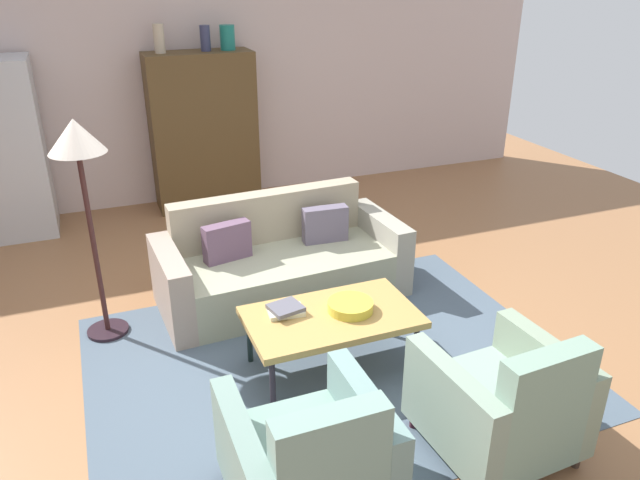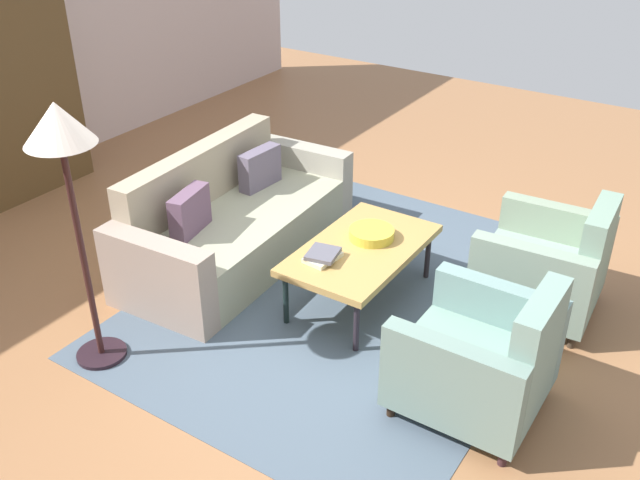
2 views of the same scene
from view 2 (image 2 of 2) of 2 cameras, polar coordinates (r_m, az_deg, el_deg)
ground_plane at (r=5.04m, az=-0.38°, el=-6.16°), size 11.60×11.60×0.00m
area_rug at (r=5.25m, az=2.72°, el=-4.51°), size 3.40×2.60×0.01m
couch at (r=5.66m, az=-7.16°, el=1.41°), size 2.14×1.01×0.86m
coffee_table at (r=5.01m, az=3.32°, el=-0.89°), size 1.20×0.70×0.44m
armchair_left at (r=4.21m, az=13.09°, el=-9.54°), size 0.80×0.80×0.88m
armchair_right at (r=5.18m, az=17.98°, el=-2.18°), size 0.84×0.84×0.88m
fruit_bowl at (r=5.08m, az=4.16°, el=0.51°), size 0.32×0.32×0.07m
book_stack at (r=4.82m, az=0.23°, el=-1.26°), size 0.27×0.24×0.06m
cabinet at (r=7.11m, az=-23.82°, el=10.45°), size 1.20×0.51×1.80m
floor_lamp at (r=4.20m, az=-19.97°, el=6.82°), size 0.40×0.40×1.72m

